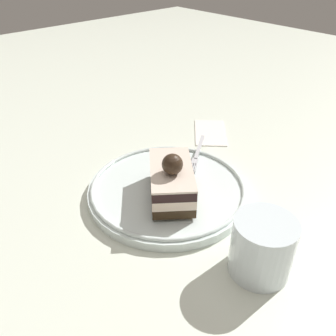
% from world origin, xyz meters
% --- Properties ---
extents(ground_plane, '(2.40, 2.40, 0.00)m').
position_xyz_m(ground_plane, '(0.00, 0.00, 0.00)').
color(ground_plane, silver).
extents(dessert_plate, '(0.25, 0.25, 0.02)m').
position_xyz_m(dessert_plate, '(-0.01, 0.02, 0.01)').
color(dessert_plate, white).
rests_on(dessert_plate, ground_plane).
extents(cake_slice, '(0.12, 0.13, 0.08)m').
position_xyz_m(cake_slice, '(0.00, 0.04, 0.04)').
color(cake_slice, '#332414').
rests_on(cake_slice, dessert_plate).
extents(fork, '(0.11, 0.08, 0.00)m').
position_xyz_m(fork, '(-0.11, -0.01, 0.02)').
color(fork, silver).
rests_on(fork, dessert_plate).
extents(drink_glass_near, '(0.07, 0.07, 0.07)m').
position_xyz_m(drink_glass_near, '(0.01, 0.20, 0.03)').
color(drink_glass_near, silver).
rests_on(drink_glass_near, ground_plane).
extents(folded_napkin, '(0.12, 0.12, 0.00)m').
position_xyz_m(folded_napkin, '(-0.21, -0.07, 0.00)').
color(folded_napkin, white).
rests_on(folded_napkin, ground_plane).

